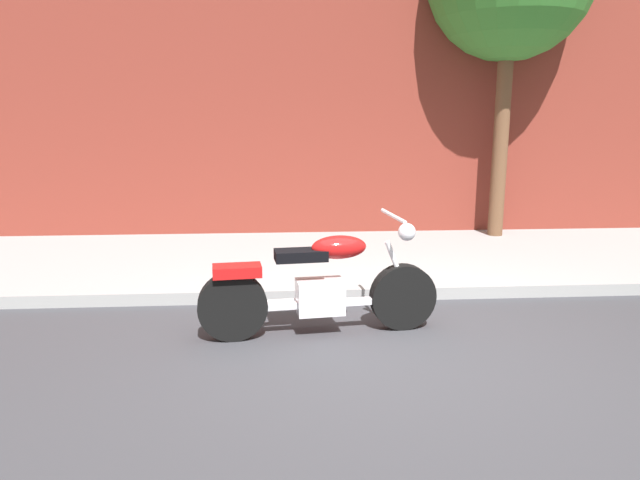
% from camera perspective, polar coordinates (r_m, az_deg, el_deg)
% --- Properties ---
extents(ground_plane, '(60.00, 60.00, 0.00)m').
position_cam_1_polar(ground_plane, '(5.23, 5.89, -10.78)').
color(ground_plane, '#38383D').
extents(sidewalk, '(20.29, 3.33, 0.14)m').
position_cam_1_polar(sidewalk, '(8.07, 2.25, -1.97)').
color(sidewalk, '#949494').
rests_on(sidewalk, ground).
extents(building_facade, '(20.29, 0.50, 7.61)m').
position_cam_1_polar(building_facade, '(9.91, 1.15, 22.39)').
color(building_facade, maroon).
rests_on(building_facade, ground).
extents(motorcycle, '(2.28, 0.70, 1.14)m').
position_cam_1_polar(motorcycle, '(5.42, -0.03, -4.78)').
color(motorcycle, black).
rests_on(motorcycle, ground).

